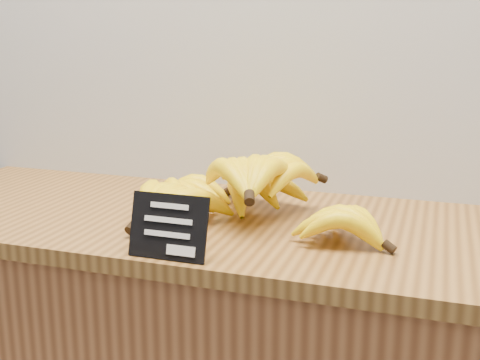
# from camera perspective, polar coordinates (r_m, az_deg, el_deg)

# --- Properties ---
(counter_top) EXTENTS (1.55, 0.54, 0.03)m
(counter_top) POSITION_cam_1_polar(r_m,az_deg,el_deg) (1.18, 0.78, -4.41)
(counter_top) COLOR olive
(counter_top) RESTS_ON counter
(chalkboard_sign) EXTENTS (0.13, 0.03, 0.10)m
(chalkboard_sign) POSITION_cam_1_polar(r_m,az_deg,el_deg) (0.97, -6.82, -4.43)
(chalkboard_sign) COLOR black
(chalkboard_sign) RESTS_ON counter_top
(banana_pile) EXTENTS (0.57, 0.40, 0.13)m
(banana_pile) POSITION_cam_1_polar(r_m,az_deg,el_deg) (1.17, -0.44, -1.21)
(banana_pile) COLOR yellow
(banana_pile) RESTS_ON counter_top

